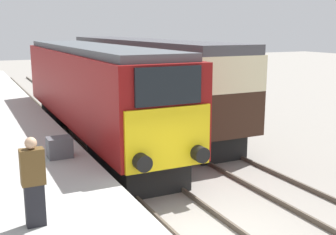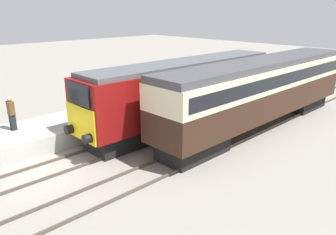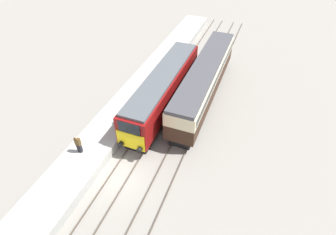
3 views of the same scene
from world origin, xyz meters
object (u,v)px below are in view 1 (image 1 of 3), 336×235
Objects in this scene: passenger_carriage at (141,73)px; luggage_crate at (60,147)px; locomotive at (92,89)px; person_on_platform at (33,182)px.

passenger_carriage is 23.38× the size of luggage_crate.
luggage_crate is at bearing -116.45° from locomotive.
passenger_carriage is at bearing 40.57° from locomotive.
person_on_platform is (-3.74, -9.05, -0.40)m from locomotive.
passenger_carriage is 9.75m from luggage_crate.
luggage_crate is (-2.40, -4.83, -0.98)m from locomotive.
person_on_platform is (-7.14, -11.96, -0.64)m from passenger_carriage.
passenger_carriage is at bearing 59.16° from person_on_platform.
locomotive is at bearing 63.55° from luggage_crate.
passenger_carriage is 9.34× the size of person_on_platform.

